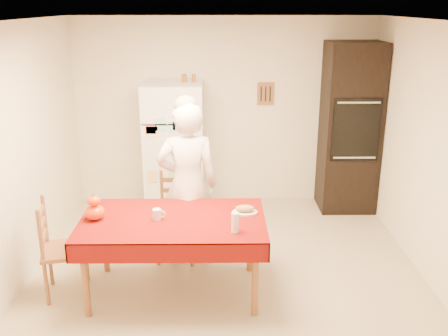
{
  "coord_description": "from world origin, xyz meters",
  "views": [
    {
      "loc": [
        -0.07,
        -4.37,
        2.65
      ],
      "look_at": [
        -0.02,
        0.2,
        1.13
      ],
      "focal_mm": 40.0,
      "sensor_mm": 36.0,
      "label": 1
    }
  ],
  "objects_px": {
    "wine_glass": "(235,222)",
    "chair_far": "(177,212)",
    "oven_cabinet": "(350,128)",
    "pumpkin_lower": "(95,212)",
    "dining_table": "(173,226)",
    "refrigerator": "(175,148)",
    "seated_woman": "(188,185)",
    "bread_plate": "(245,212)",
    "chair_left": "(57,245)",
    "coffee_mug": "(157,214)"
  },
  "relations": [
    {
      "from": "dining_table",
      "to": "coffee_mug",
      "type": "height_order",
      "value": "coffee_mug"
    },
    {
      "from": "refrigerator",
      "to": "pumpkin_lower",
      "type": "height_order",
      "value": "refrigerator"
    },
    {
      "from": "refrigerator",
      "to": "chair_far",
      "type": "bearing_deg",
      "value": -84.48
    },
    {
      "from": "chair_far",
      "to": "coffee_mug",
      "type": "height_order",
      "value": "chair_far"
    },
    {
      "from": "dining_table",
      "to": "chair_left",
      "type": "bearing_deg",
      "value": -178.95
    },
    {
      "from": "chair_far",
      "to": "wine_glass",
      "type": "xyz_separation_m",
      "value": [
        0.59,
        -1.01,
        0.34
      ]
    },
    {
      "from": "seated_woman",
      "to": "wine_glass",
      "type": "relative_size",
      "value": 9.87
    },
    {
      "from": "dining_table",
      "to": "seated_woman",
      "type": "relative_size",
      "value": 0.98
    },
    {
      "from": "dining_table",
      "to": "pumpkin_lower",
      "type": "bearing_deg",
      "value": -179.86
    },
    {
      "from": "oven_cabinet",
      "to": "pumpkin_lower",
      "type": "relative_size",
      "value": 12.0
    },
    {
      "from": "refrigerator",
      "to": "bread_plate",
      "type": "bearing_deg",
      "value": -66.9
    },
    {
      "from": "refrigerator",
      "to": "oven_cabinet",
      "type": "bearing_deg",
      "value": 1.18
    },
    {
      "from": "oven_cabinet",
      "to": "chair_far",
      "type": "bearing_deg",
      "value": -147.86
    },
    {
      "from": "refrigerator",
      "to": "wine_glass",
      "type": "xyz_separation_m",
      "value": [
        0.71,
        -2.32,
        -0.0
      ]
    },
    {
      "from": "chair_far",
      "to": "wine_glass",
      "type": "bearing_deg",
      "value": -55.77
    },
    {
      "from": "coffee_mug",
      "to": "wine_glass",
      "type": "relative_size",
      "value": 0.57
    },
    {
      "from": "oven_cabinet",
      "to": "refrigerator",
      "type": "bearing_deg",
      "value": -178.82
    },
    {
      "from": "refrigerator",
      "to": "seated_woman",
      "type": "height_order",
      "value": "seated_woman"
    },
    {
      "from": "wine_glass",
      "to": "bread_plate",
      "type": "xyz_separation_m",
      "value": [
        0.1,
        0.4,
        -0.08
      ]
    },
    {
      "from": "oven_cabinet",
      "to": "seated_woman",
      "type": "height_order",
      "value": "oven_cabinet"
    },
    {
      "from": "pumpkin_lower",
      "to": "wine_glass",
      "type": "height_order",
      "value": "wine_glass"
    },
    {
      "from": "dining_table",
      "to": "chair_far",
      "type": "height_order",
      "value": "chair_far"
    },
    {
      "from": "chair_far",
      "to": "wine_glass",
      "type": "distance_m",
      "value": 1.22
    },
    {
      "from": "chair_left",
      "to": "coffee_mug",
      "type": "xyz_separation_m",
      "value": [
        0.94,
        0.01,
        0.3
      ]
    },
    {
      "from": "coffee_mug",
      "to": "pumpkin_lower",
      "type": "height_order",
      "value": "pumpkin_lower"
    },
    {
      "from": "pumpkin_lower",
      "to": "wine_glass",
      "type": "bearing_deg",
      "value": -12.22
    },
    {
      "from": "chair_far",
      "to": "bread_plate",
      "type": "relative_size",
      "value": 3.96
    },
    {
      "from": "oven_cabinet",
      "to": "bread_plate",
      "type": "bearing_deg",
      "value": -126.59
    },
    {
      "from": "pumpkin_lower",
      "to": "bread_plate",
      "type": "height_order",
      "value": "pumpkin_lower"
    },
    {
      "from": "wine_glass",
      "to": "pumpkin_lower",
      "type": "bearing_deg",
      "value": 167.78
    },
    {
      "from": "chair_far",
      "to": "seated_woman",
      "type": "distance_m",
      "value": 0.4
    },
    {
      "from": "refrigerator",
      "to": "bread_plate",
      "type": "distance_m",
      "value": 2.09
    },
    {
      "from": "refrigerator",
      "to": "chair_left",
      "type": "xyz_separation_m",
      "value": [
        -0.93,
        -2.06,
        -0.34
      ]
    },
    {
      "from": "wine_glass",
      "to": "chair_far",
      "type": "bearing_deg",
      "value": 120.16
    },
    {
      "from": "wine_glass",
      "to": "bread_plate",
      "type": "bearing_deg",
      "value": 75.25
    },
    {
      "from": "chair_left",
      "to": "seated_woman",
      "type": "distance_m",
      "value": 1.39
    },
    {
      "from": "chair_left",
      "to": "bread_plate",
      "type": "height_order",
      "value": "chair_left"
    },
    {
      "from": "refrigerator",
      "to": "chair_far",
      "type": "distance_m",
      "value": 1.36
    },
    {
      "from": "dining_table",
      "to": "chair_far",
      "type": "bearing_deg",
      "value": 91.83
    },
    {
      "from": "oven_cabinet",
      "to": "dining_table",
      "type": "relative_size",
      "value": 1.29
    },
    {
      "from": "seated_woman",
      "to": "pumpkin_lower",
      "type": "relative_size",
      "value": 9.47
    },
    {
      "from": "bread_plate",
      "to": "seated_woman",
      "type": "bearing_deg",
      "value": 139.3
    },
    {
      "from": "refrigerator",
      "to": "pumpkin_lower",
      "type": "relative_size",
      "value": 9.27
    },
    {
      "from": "coffee_mug",
      "to": "oven_cabinet",
      "type": "bearing_deg",
      "value": 42.7
    },
    {
      "from": "refrigerator",
      "to": "oven_cabinet",
      "type": "height_order",
      "value": "oven_cabinet"
    },
    {
      "from": "dining_table",
      "to": "bread_plate",
      "type": "xyz_separation_m",
      "value": [
        0.67,
        0.12,
        0.08
      ]
    },
    {
      "from": "refrigerator",
      "to": "coffee_mug",
      "type": "bearing_deg",
      "value": -89.8
    },
    {
      "from": "refrigerator",
      "to": "oven_cabinet",
      "type": "xyz_separation_m",
      "value": [
        2.28,
        0.05,
        0.25
      ]
    },
    {
      "from": "refrigerator",
      "to": "pumpkin_lower",
      "type": "distance_m",
      "value": 2.12
    },
    {
      "from": "chair_left",
      "to": "pumpkin_lower",
      "type": "relative_size",
      "value": 5.18
    }
  ]
}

